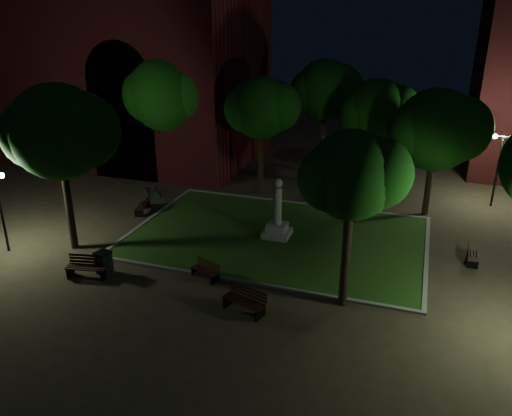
{
  "coord_description": "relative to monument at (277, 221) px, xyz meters",
  "views": [
    {
      "loc": [
        6.71,
        -21.21,
        11.23
      ],
      "look_at": [
        -0.84,
        1.0,
        1.93
      ],
      "focal_mm": 35.0,
      "sensor_mm": 36.0,
      "label": 1
    }
  ],
  "objects": [
    {
      "name": "trash_bin",
      "position": [
        -6.36,
        -6.32,
        -0.41
      ],
      "size": [
        0.74,
        0.74,
        1.09
      ],
      "color": "black",
      "rests_on": "ground"
    },
    {
      "name": "tree_north_wl",
      "position": [
        -2.9,
        6.19,
        4.67
      ],
      "size": [
        4.75,
        3.88,
        7.58
      ],
      "color": "black",
      "rests_on": "ground"
    },
    {
      "name": "bicycle",
      "position": [
        -9.38,
        3.26,
        -0.55
      ],
      "size": [
        1.62,
        0.89,
        0.81
      ],
      "primitive_type": "imported",
      "rotation": [
        0.0,
        0.0,
        1.33
      ],
      "color": "black",
      "rests_on": "ground"
    },
    {
      "name": "bench_west_near",
      "position": [
        -6.92,
        -6.82,
        -0.49
      ],
      "size": [
        1.91,
        0.98,
        1.0
      ],
      "rotation": [
        0.0,
        0.0,
        0.2
      ],
      "color": "black",
      "rests_on": "ground"
    },
    {
      "name": "tree_se",
      "position": [
        4.47,
        -5.41,
        4.58
      ],
      "size": [
        4.2,
        3.43,
        7.27
      ],
      "color": "black",
      "rests_on": "ground"
    },
    {
      "name": "tree_far_north",
      "position": [
        -0.01,
        11.72,
        5.15
      ],
      "size": [
        5.14,
        4.2,
        8.21
      ],
      "color": "black",
      "rests_on": "ground"
    },
    {
      "name": "tree_north_er",
      "position": [
        3.85,
        9.3,
        4.23
      ],
      "size": [
        5.29,
        4.32,
        7.35
      ],
      "color": "black",
      "rests_on": "ground"
    },
    {
      "name": "bench_left_side",
      "position": [
        -8.52,
        0.75,
        -0.55
      ],
      "size": [
        0.92,
        1.67,
        0.87
      ],
      "rotation": [
        0.0,
        0.0,
        -1.32
      ],
      "color": "black",
      "rests_on": "ground"
    },
    {
      "name": "tree_nw",
      "position": [
        -9.79,
        7.39,
        5.06
      ],
      "size": [
        6.78,
        5.53,
        8.79
      ],
      "color": "black",
      "rests_on": "ground"
    },
    {
      "name": "lawn_kerb",
      "position": [
        0.0,
        0.0,
        -0.9
      ],
      "size": [
        15.4,
        10.4,
        0.12
      ],
      "color": "slate",
      "rests_on": "ground"
    },
    {
      "name": "lamppost_ne",
      "position": [
        11.22,
        8.64,
        2.18
      ],
      "size": [
        1.18,
        0.28,
        4.49
      ],
      "color": "black",
      "rests_on": "ground"
    },
    {
      "name": "lawn",
      "position": [
        0.0,
        0.0,
        -0.92
      ],
      "size": [
        15.0,
        10.0,
        0.08
      ],
      "primitive_type": "cube",
      "color": "#264916",
      "rests_on": "ground"
    },
    {
      "name": "lamppost_nw",
      "position": [
        -11.53,
        8.17,
        2.21
      ],
      "size": [
        1.18,
        0.28,
        4.53
      ],
      "color": "black",
      "rests_on": "ground"
    },
    {
      "name": "tree_west",
      "position": [
        -9.29,
        -4.53,
        5.01
      ],
      "size": [
        5.59,
        4.56,
        8.26
      ],
      "color": "black",
      "rests_on": "ground"
    },
    {
      "name": "bench_near_right",
      "position": [
        0.8,
        -7.17,
        -0.49
      ],
      "size": [
        1.92,
        1.14,
        1.0
      ],
      "rotation": [
        0.0,
        0.0,
        -0.3
      ],
      "color": "black",
      "rests_on": "ground"
    },
    {
      "name": "bench_near_left",
      "position": [
        -1.78,
        -5.22,
        -0.58
      ],
      "size": [
        1.53,
        1.04,
        0.8
      ],
      "rotation": [
        0.0,
        0.0,
        -0.41
      ],
      "color": "black",
      "rests_on": "ground"
    },
    {
      "name": "bench_right_side",
      "position": [
        9.62,
        0.23,
        -0.58
      ],
      "size": [
        0.58,
        1.47,
        0.79
      ],
      "rotation": [
        0.0,
        0.0,
        1.52
      ],
      "color": "black",
      "rests_on": "ground"
    },
    {
      "name": "bench_far_side",
      "position": [
        1.49,
        6.38,
        -0.53
      ],
      "size": [
        1.73,
        0.91,
        0.9
      ],
      "rotation": [
        0.0,
        0.0,
        3.36
      ],
      "color": "black",
      "rests_on": "ground"
    },
    {
      "name": "tree_ne",
      "position": [
        7.48,
        5.92,
        4.1
      ],
      "size": [
        5.67,
        4.63,
        7.38
      ],
      "color": "black",
      "rests_on": "ground"
    },
    {
      "name": "monument",
      "position": [
        0.0,
        0.0,
        0.0
      ],
      "size": [
        1.4,
        1.4,
        3.2
      ],
      "color": "gray",
      "rests_on": "lawn"
    },
    {
      "name": "building_main",
      "position": [
        -15.86,
        11.79,
        6.42
      ],
      "size": [
        20.0,
        12.0,
        15.0
      ],
      "color": "#551618",
      "rests_on": "ground"
    },
    {
      "name": "ground",
      "position": [
        0.0,
        -2.0,
        -0.96
      ],
      "size": [
        80.0,
        80.0,
        0.0
      ],
      "primitive_type": "plane",
      "color": "#413224"
    }
  ]
}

